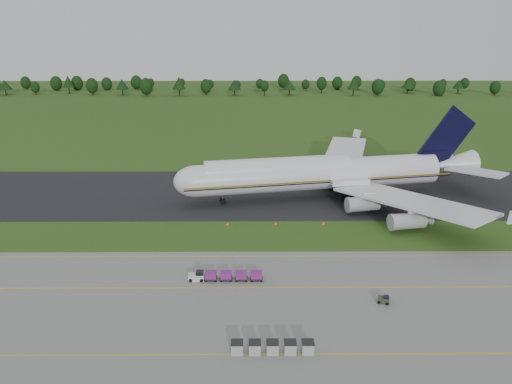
{
  "coord_description": "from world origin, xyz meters",
  "views": [
    {
      "loc": [
        1.85,
        -96.8,
        42.54
      ],
      "look_at": [
        2.49,
        2.0,
        9.05
      ],
      "focal_mm": 35.0,
      "sensor_mm": 36.0,
      "label": 1
    }
  ],
  "objects_px": {
    "baggage_train": "(224,276)",
    "uld_row": "(272,347)",
    "edge_markers": "(276,224)",
    "aircraft": "(325,173)",
    "utility_cart": "(383,300)"
  },
  "relations": [
    {
      "from": "aircraft",
      "to": "utility_cart",
      "type": "xyz_separation_m",
      "value": [
        2.63,
        -51.6,
        -5.93
      ]
    },
    {
      "from": "aircraft",
      "to": "baggage_train",
      "type": "distance_m",
      "value": 50.03
    },
    {
      "from": "aircraft",
      "to": "uld_row",
      "type": "bearing_deg",
      "value": -103.69
    },
    {
      "from": "baggage_train",
      "to": "uld_row",
      "type": "relative_size",
      "value": 1.14
    },
    {
      "from": "uld_row",
      "to": "edge_markers",
      "type": "xyz_separation_m",
      "value": [
        2.41,
        45.18,
        -0.63
      ]
    },
    {
      "from": "aircraft",
      "to": "baggage_train",
      "type": "bearing_deg",
      "value": -117.89
    },
    {
      "from": "edge_markers",
      "to": "baggage_train",
      "type": "bearing_deg",
      "value": -111.94
    },
    {
      "from": "utility_cart",
      "to": "aircraft",
      "type": "bearing_deg",
      "value": 92.92
    },
    {
      "from": "utility_cart",
      "to": "edge_markers",
      "type": "relative_size",
      "value": 0.09
    },
    {
      "from": "aircraft",
      "to": "utility_cart",
      "type": "height_order",
      "value": "aircraft"
    },
    {
      "from": "baggage_train",
      "to": "utility_cart",
      "type": "xyz_separation_m",
      "value": [
        25.89,
        -7.66,
        -0.36
      ]
    },
    {
      "from": "uld_row",
      "to": "edge_markers",
      "type": "relative_size",
      "value": 0.52
    },
    {
      "from": "aircraft",
      "to": "edge_markers",
      "type": "height_order",
      "value": "aircraft"
    },
    {
      "from": "baggage_train",
      "to": "utility_cart",
      "type": "bearing_deg",
      "value": -16.48
    },
    {
      "from": "utility_cart",
      "to": "edge_markers",
      "type": "distance_m",
      "value": 36.22
    }
  ]
}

